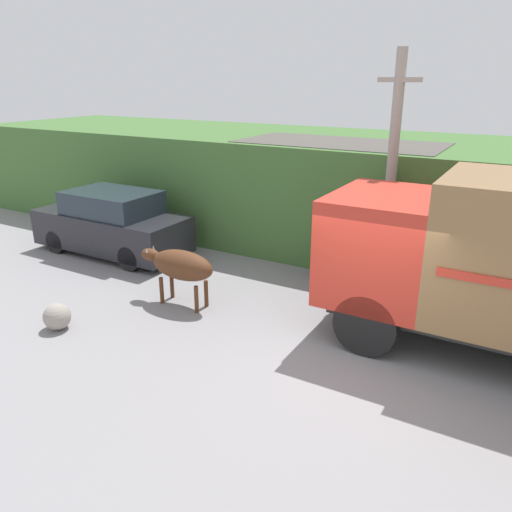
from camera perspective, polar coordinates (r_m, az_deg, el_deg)
The scene contains 8 objects.
ground_plane at distance 9.10m, azimuth 10.95°, elevation -12.10°, with size 60.00×60.00×0.00m, color gray.
hillside_embankment at distance 14.68m, azimuth 20.24°, elevation 5.94°, with size 32.00×5.72×3.09m.
building_backdrop at distance 14.11m, azimuth 9.25°, elevation 6.49°, with size 5.41×2.70×3.11m.
brown_cow at distance 10.88m, azimuth -8.62°, elevation -1.06°, with size 1.90×0.65×1.26m.
parked_suv at distance 14.61m, azimuth -16.18°, elevation 3.54°, with size 4.51×1.83×1.80m.
pedestrian_on_hill at distance 12.29m, azimuth 7.35°, elevation 1.27°, with size 0.46×0.46×1.62m.
utility_pole at distance 11.57m, azimuth 15.21°, elevation 9.30°, with size 0.90×0.23×5.34m.
roadside_rock at distance 10.72m, azimuth -21.79°, elevation -6.45°, with size 0.54×0.54×0.54m.
Camera 1 is at (2.32, -7.40, 4.75)m, focal length 35.00 mm.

